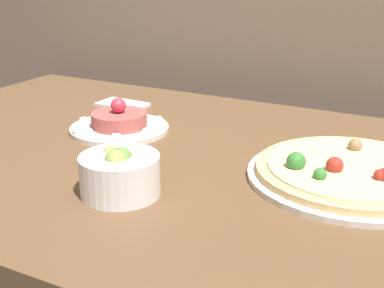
{
  "coord_description": "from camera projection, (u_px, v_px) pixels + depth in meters",
  "views": [
    {
      "loc": [
        0.52,
        -0.4,
        1.11
      ],
      "look_at": [
        0.09,
        0.41,
        0.78
      ],
      "focal_mm": 50.0,
      "sensor_mm": 36.0,
      "label": 1
    }
  ],
  "objects": [
    {
      "name": "napkin",
      "position": [
        122.0,
        105.0,
        1.36
      ],
      "size": [
        0.13,
        0.08,
        0.01
      ],
      "color": "white",
      "rests_on": "dining_table"
    },
    {
      "name": "small_bowl",
      "position": [
        120.0,
        173.0,
        0.85
      ],
      "size": [
        0.13,
        0.13,
        0.08
      ],
      "color": "white",
      "rests_on": "dining_table"
    },
    {
      "name": "tartare_plate",
      "position": [
        119.0,
        123.0,
        1.17
      ],
      "size": [
        0.22,
        0.22,
        0.07
      ],
      "color": "silver",
      "rests_on": "dining_table"
    },
    {
      "name": "pizza_plate",
      "position": [
        351.0,
        172.0,
        0.92
      ],
      "size": [
        0.36,
        0.36,
        0.05
      ],
      "color": "silver",
      "rests_on": "dining_table"
    },
    {
      "name": "dining_table",
      "position": [
        158.0,
        193.0,
        1.08
      ],
      "size": [
        1.34,
        0.88,
        0.74
      ],
      "color": "brown",
      "rests_on": "ground_plane"
    }
  ]
}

